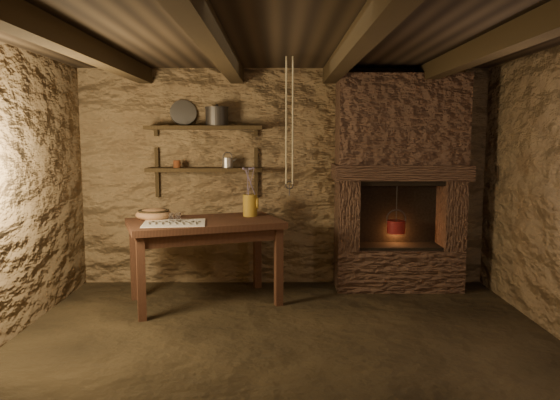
{
  "coord_description": "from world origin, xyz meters",
  "views": [
    {
      "loc": [
        -0.05,
        -4.08,
        1.66
      ],
      "look_at": [
        -0.04,
        0.9,
        1.08
      ],
      "focal_mm": 35.0,
      "sensor_mm": 36.0,
      "label": 1
    }
  ],
  "objects_px": {
    "work_table": "(205,258)",
    "stoneware_jug": "(250,195)",
    "wooden_bowl": "(154,215)",
    "iron_stockpot": "(217,117)",
    "red_pot": "(396,226)"
  },
  "relations": [
    {
      "from": "work_table",
      "to": "stoneware_jug",
      "type": "bearing_deg",
      "value": 12.93
    },
    {
      "from": "wooden_bowl",
      "to": "work_table",
      "type": "bearing_deg",
      "value": -10.43
    },
    {
      "from": "work_table",
      "to": "iron_stockpot",
      "type": "bearing_deg",
      "value": 63.23
    },
    {
      "from": "work_table",
      "to": "wooden_bowl",
      "type": "xyz_separation_m",
      "value": [
        -0.52,
        0.1,
        0.43
      ]
    },
    {
      "from": "wooden_bowl",
      "to": "iron_stockpot",
      "type": "xyz_separation_m",
      "value": [
        0.59,
        0.5,
        0.99
      ]
    },
    {
      "from": "iron_stockpot",
      "to": "work_table",
      "type": "bearing_deg",
      "value": -96.89
    },
    {
      "from": "wooden_bowl",
      "to": "iron_stockpot",
      "type": "relative_size",
      "value": 1.49
    },
    {
      "from": "wooden_bowl",
      "to": "stoneware_jug",
      "type": "bearing_deg",
      "value": 11.12
    },
    {
      "from": "stoneware_jug",
      "to": "wooden_bowl",
      "type": "xyz_separation_m",
      "value": [
        -0.96,
        -0.19,
        -0.18
      ]
    },
    {
      "from": "work_table",
      "to": "iron_stockpot",
      "type": "height_order",
      "value": "iron_stockpot"
    },
    {
      "from": "iron_stockpot",
      "to": "stoneware_jug",
      "type": "bearing_deg",
      "value": -39.84
    },
    {
      "from": "work_table",
      "to": "stoneware_jug",
      "type": "xyz_separation_m",
      "value": [
        0.44,
        0.28,
        0.61
      ]
    },
    {
      "from": "work_table",
      "to": "iron_stockpot",
      "type": "distance_m",
      "value": 1.53
    },
    {
      "from": "red_pot",
      "to": "iron_stockpot",
      "type": "bearing_deg",
      "value": 176.44
    },
    {
      "from": "iron_stockpot",
      "to": "wooden_bowl",
      "type": "bearing_deg",
      "value": -139.93
    }
  ]
}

